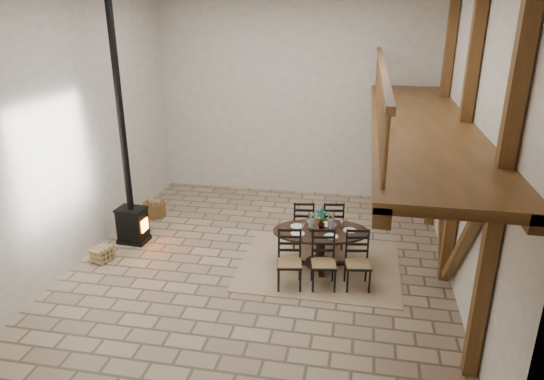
% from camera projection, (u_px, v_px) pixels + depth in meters
% --- Properties ---
extents(ground, '(8.00, 8.00, 0.00)m').
position_uv_depth(ground, '(262.00, 261.00, 9.45)').
color(ground, tan).
rests_on(ground, ground).
extents(room_shell, '(7.02, 8.02, 5.01)m').
position_uv_depth(room_shell, '(330.00, 110.00, 8.20)').
color(room_shell, silver).
rests_on(room_shell, ground).
extents(rug, '(3.00, 2.50, 0.02)m').
position_uv_depth(rug, '(320.00, 265.00, 9.30)').
color(rug, tan).
rests_on(rug, ground).
extents(dining_table, '(1.95, 2.18, 1.15)m').
position_uv_depth(dining_table, '(321.00, 249.00, 9.06)').
color(dining_table, black).
rests_on(dining_table, ground).
extents(wood_stove, '(0.61, 0.49, 5.00)m').
position_uv_depth(wood_stove, '(129.00, 191.00, 9.87)').
color(wood_stove, black).
rests_on(wood_stove, ground).
extents(log_basket, '(0.52, 0.52, 0.43)m').
position_uv_depth(log_basket, '(154.00, 209.00, 11.48)').
color(log_basket, brown).
rests_on(log_basket, ground).
extents(log_stack, '(0.39, 0.46, 0.29)m').
position_uv_depth(log_stack, '(103.00, 254.00, 9.42)').
color(log_stack, '#9A7D56').
rests_on(log_stack, ground).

